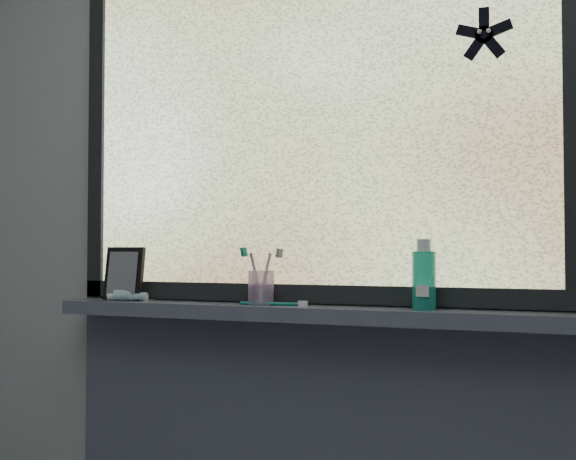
# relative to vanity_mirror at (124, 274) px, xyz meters

# --- Properties ---
(wall_back) EXTENTS (3.00, 0.01, 2.50)m
(wall_back) POSITION_rel_vanity_mirror_xyz_m (0.64, 0.08, 0.15)
(wall_back) COLOR #9EA3A8
(wall_back) RESTS_ON ground
(windowsill) EXTENTS (1.62, 0.14, 0.04)m
(windowsill) POSITION_rel_vanity_mirror_xyz_m (0.64, 0.00, -0.10)
(windowsill) COLOR #4A4E63
(windowsill) RESTS_ON wall_back
(window_pane) EXTENTS (1.50, 0.01, 1.00)m
(window_pane) POSITION_rel_vanity_mirror_xyz_m (0.64, 0.05, 0.43)
(window_pane) COLOR silver
(window_pane) RESTS_ON wall_back
(frame_bottom) EXTENTS (1.60, 0.03, 0.05)m
(frame_bottom) POSITION_rel_vanity_mirror_xyz_m (0.64, 0.05, -0.05)
(frame_bottom) COLOR black
(frame_bottom) RESTS_ON windowsill
(frame_left) EXTENTS (0.05, 0.03, 1.10)m
(frame_left) POSITION_rel_vanity_mirror_xyz_m (-0.14, 0.05, 0.43)
(frame_left) COLOR black
(frame_left) RESTS_ON wall_back
(frame_mullion) EXTENTS (0.03, 0.03, 1.00)m
(frame_mullion) POSITION_rel_vanity_mirror_xyz_m (1.24, 0.05, 0.43)
(frame_mullion) COLOR black
(frame_mullion) RESTS_ON wall_back
(starfish_sticker) EXTENTS (0.15, 0.02, 0.15)m
(starfish_sticker) POSITION_rel_vanity_mirror_xyz_m (1.04, 0.04, 0.62)
(starfish_sticker) COLOR black
(starfish_sticker) RESTS_ON window_pane
(vanity_mirror) EXTENTS (0.13, 0.07, 0.16)m
(vanity_mirror) POSITION_rel_vanity_mirror_xyz_m (0.00, 0.00, 0.00)
(vanity_mirror) COLOR black
(vanity_mirror) RESTS_ON windowsill
(toothpaste_tube) EXTENTS (0.18, 0.09, 0.03)m
(toothpaste_tube) POSITION_rel_vanity_mirror_xyz_m (0.03, -0.01, -0.06)
(toothpaste_tube) COLOR white
(toothpaste_tube) RESTS_ON windowsill
(toothbrush_cup) EXTENTS (0.09, 0.09, 0.09)m
(toothbrush_cup) POSITION_rel_vanity_mirror_xyz_m (0.44, -0.00, -0.03)
(toothbrush_cup) COLOR #D6B0E9
(toothbrush_cup) RESTS_ON windowsill
(toothbrush_lying) EXTENTS (0.20, 0.04, 0.01)m
(toothbrush_lying) POSITION_rel_vanity_mirror_xyz_m (0.47, -0.01, -0.07)
(toothbrush_lying) COLOR #0C7165
(toothbrush_lying) RESTS_ON windowsill
(mouthwash_bottle) EXTENTS (0.07, 0.07, 0.15)m
(mouthwash_bottle) POSITION_rel_vanity_mirror_xyz_m (0.89, -0.00, 0.01)
(mouthwash_bottle) COLOR #21AB99
(mouthwash_bottle) RESTS_ON windowsill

